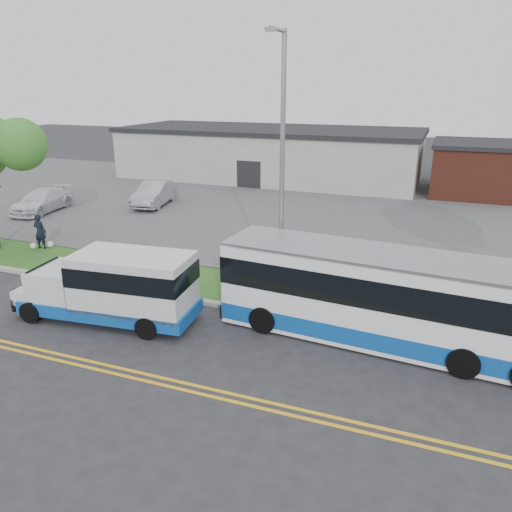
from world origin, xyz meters
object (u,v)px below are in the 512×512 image
at_px(pedestrian, 40,231).
at_px(parked_car_a, 154,194).
at_px(parked_car_b, 42,201).
at_px(shuttle_bus, 117,285).
at_px(transit_bus, 386,298).
at_px(streetlight_near, 282,162).

xyz_separation_m(pedestrian, parked_car_a, (0.22, 10.15, -0.09)).
height_order(pedestrian, parked_car_b, pedestrian).
distance_m(shuttle_bus, parked_car_b, 17.83).
distance_m(pedestrian, parked_car_b, 8.17).
relative_size(pedestrian, parked_car_b, 0.36).
xyz_separation_m(transit_bus, pedestrian, (-17.13, 3.40, -0.52)).
distance_m(streetlight_near, transit_bus, 6.02).
xyz_separation_m(shuttle_bus, transit_bus, (8.80, 1.78, 0.16)).
height_order(streetlight_near, pedestrian, streetlight_near).
bearing_deg(shuttle_bus, parked_car_a, 112.21).
xyz_separation_m(shuttle_bus, pedestrian, (-8.33, 5.18, -0.35)).
xyz_separation_m(parked_car_a, parked_car_b, (-5.77, -4.15, -0.09)).
bearing_deg(shuttle_bus, pedestrian, 142.46).
bearing_deg(parked_car_a, transit_bus, -49.10).
xyz_separation_m(streetlight_near, parked_car_a, (-12.70, 11.42, -4.35)).
bearing_deg(shuttle_bus, transit_bus, 5.81).
bearing_deg(streetlight_near, pedestrian, 174.38).
relative_size(transit_bus, parked_car_a, 2.26).
bearing_deg(pedestrian, transit_bus, 161.83).
bearing_deg(transit_bus, shuttle_bus, -163.87).
bearing_deg(parked_car_a, shuttle_bus, -72.52).
relative_size(streetlight_near, pedestrian, 5.44).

